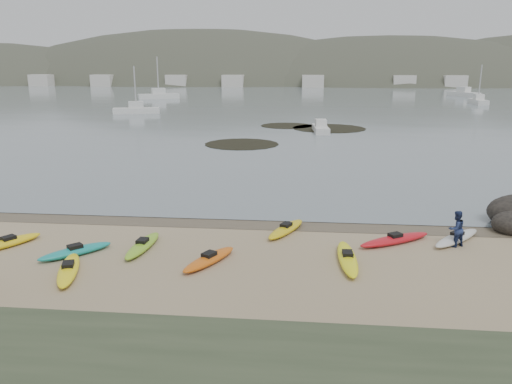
# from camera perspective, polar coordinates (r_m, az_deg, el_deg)

# --- Properties ---
(ground) EXTENTS (600.00, 600.00, 0.00)m
(ground) POSITION_cam_1_polar(r_m,az_deg,el_deg) (25.04, -0.00, -3.33)
(ground) COLOR tan
(ground) RESTS_ON ground
(wet_sand) EXTENTS (60.00, 60.00, 0.00)m
(wet_sand) POSITION_cam_1_polar(r_m,az_deg,el_deg) (24.75, -0.07, -3.53)
(wet_sand) COLOR brown
(wet_sand) RESTS_ON ground
(water) EXTENTS (1200.00, 1200.00, 0.00)m
(water) POSITION_cam_1_polar(r_m,az_deg,el_deg) (323.82, 5.38, 13.05)
(water) COLOR slate
(water) RESTS_ON ground
(kayaks) EXTENTS (21.90, 8.82, 0.34)m
(kayaks) POSITION_cam_1_polar(r_m,az_deg,el_deg) (21.07, -2.41, -6.34)
(kayaks) COLOR yellow
(kayaks) RESTS_ON ground
(person_east) EXTENTS (0.96, 0.89, 1.59)m
(person_east) POSITION_cam_1_polar(r_m,az_deg,el_deg) (23.05, 21.90, -3.92)
(person_east) COLOR navy
(person_east) RESTS_ON ground
(kelp_mats) EXTENTS (17.03, 22.15, 0.04)m
(kelp_mats) POSITION_cam_1_polar(r_m,az_deg,el_deg) (58.03, 4.50, 6.87)
(kelp_mats) COLOR black
(kelp_mats) RESTS_ON water
(moored_boats) EXTENTS (77.94, 75.40, 1.25)m
(moored_boats) POSITION_cam_1_polar(r_m,az_deg,el_deg) (104.44, 6.81, 10.48)
(moored_boats) COLOR silver
(moored_boats) RESTS_ON ground
(far_hills) EXTENTS (550.00, 135.00, 80.00)m
(far_hills) POSITION_cam_1_polar(r_m,az_deg,el_deg) (222.07, 15.37, 7.86)
(far_hills) COLOR #384235
(far_hills) RESTS_ON ground
(far_town) EXTENTS (199.00, 5.00, 4.00)m
(far_town) POSITION_cam_1_polar(r_m,az_deg,el_deg) (168.86, 7.06, 12.44)
(far_town) COLOR beige
(far_town) RESTS_ON ground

